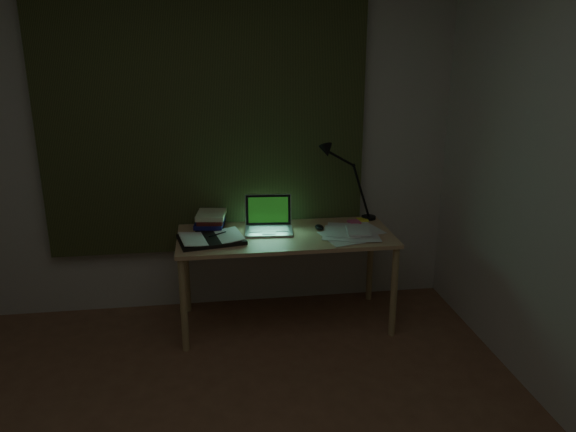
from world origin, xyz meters
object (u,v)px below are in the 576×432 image
loose_papers (350,231)px  desk_lamp (370,182)px  desk (286,279)px  laptop (269,216)px  book_stack (210,221)px  open_textbook (211,239)px

loose_papers → desk_lamp: 0.44m
desk → laptop: laptop is taller
desk → desk_lamp: size_ratio=2.58×
book_stack → desk_lamp: (1.14, 0.07, 0.22)m
laptop → loose_papers: bearing=-3.8°
open_textbook → book_stack: (-0.00, 0.24, 0.04)m
desk → open_textbook: (-0.49, -0.06, 0.34)m
desk_lamp → book_stack: bearing=-162.7°
book_stack → open_textbook: bearing=-89.3°
desk → loose_papers: loose_papers is taller
loose_papers → desk_lamp: (0.21, 0.28, 0.27)m
laptop → desk_lamp: bearing=19.6°
desk → book_stack: (-0.50, 0.18, 0.39)m
loose_papers → laptop: bearing=171.2°
open_textbook → loose_papers: (0.93, 0.04, -0.01)m
book_stack → desk_lamp: bearing=3.5°
open_textbook → desk_lamp: 1.21m
desk → open_textbook: 0.60m
book_stack → laptop: bearing=-17.7°
desk → laptop: 0.46m
open_textbook → desk: bearing=-3.5°
desk → loose_papers: (0.44, -0.03, 0.34)m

